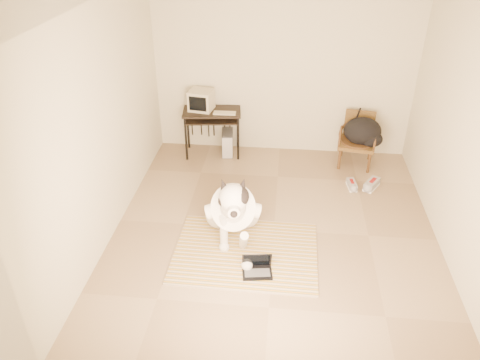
# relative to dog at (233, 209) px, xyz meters

# --- Properties ---
(floor) EXTENTS (4.50, 4.50, 0.00)m
(floor) POSITION_rel_dog_xyz_m (0.50, 0.18, -0.41)
(floor) COLOR #947B5A
(floor) RESTS_ON ground
(ceiling) EXTENTS (4.50, 4.50, 0.00)m
(ceiling) POSITION_rel_dog_xyz_m (0.50, 0.18, 2.29)
(ceiling) COLOR silver
(ceiling) RESTS_ON wall_back
(wall_back) EXTENTS (4.50, 0.00, 4.50)m
(wall_back) POSITION_rel_dog_xyz_m (0.50, 2.43, 0.94)
(wall_back) COLOR beige
(wall_back) RESTS_ON floor
(wall_front) EXTENTS (4.50, 0.00, 4.50)m
(wall_front) POSITION_rel_dog_xyz_m (0.50, -2.07, 0.94)
(wall_front) COLOR beige
(wall_front) RESTS_ON floor
(wall_left) EXTENTS (0.00, 4.50, 4.50)m
(wall_left) POSITION_rel_dog_xyz_m (-1.50, 0.18, 0.94)
(wall_left) COLOR beige
(wall_left) RESTS_ON floor
(wall_right) EXTENTS (0.00, 4.50, 4.50)m
(wall_right) POSITION_rel_dog_xyz_m (2.50, 0.18, 0.94)
(wall_right) COLOR beige
(wall_right) RESTS_ON floor
(rug) EXTENTS (1.69, 1.30, 0.02)m
(rug) POSITION_rel_dog_xyz_m (0.18, -0.31, -0.40)
(rug) COLOR #B58025
(rug) RESTS_ON floor
(dog) EXTENTS (0.68, 1.39, 1.03)m
(dog) POSITION_rel_dog_xyz_m (0.00, 0.00, 0.00)
(dog) COLOR silver
(dog) RESTS_ON rug
(laptop) EXTENTS (0.36, 0.28, 0.23)m
(laptop) POSITION_rel_dog_xyz_m (0.34, -0.63, -0.33)
(laptop) COLOR black
(laptop) RESTS_ON rug
(computer_desk) EXTENTS (0.95, 0.60, 0.75)m
(computer_desk) POSITION_rel_dog_xyz_m (-0.58, 2.13, 0.24)
(computer_desk) COLOR black
(computer_desk) RESTS_ON floor
(crt_monitor) EXTENTS (0.40, 0.39, 0.31)m
(crt_monitor) POSITION_rel_dog_xyz_m (-0.75, 2.18, 0.50)
(crt_monitor) COLOR #C2B798
(crt_monitor) RESTS_ON computer_desk
(desk_keyboard) EXTENTS (0.35, 0.13, 0.02)m
(desk_keyboard) POSITION_rel_dog_xyz_m (-0.37, 2.05, 0.35)
(desk_keyboard) COLOR #C2B798
(desk_keyboard) RESTS_ON computer_desk
(pc_tower) EXTENTS (0.22, 0.42, 0.38)m
(pc_tower) POSITION_rel_dog_xyz_m (-0.35, 2.17, -0.22)
(pc_tower) COLOR #48484A
(pc_tower) RESTS_ON floor
(rattan_chair) EXTENTS (0.61, 0.59, 0.81)m
(rattan_chair) POSITION_rel_dog_xyz_m (1.69, 2.06, -0.00)
(rattan_chair) COLOR brown
(rattan_chair) RESTS_ON floor
(backpack) EXTENTS (0.58, 0.47, 0.42)m
(backpack) POSITION_rel_dog_xyz_m (1.76, 1.99, 0.15)
(backpack) COLOR black
(backpack) RESTS_ON rattan_chair
(sneaker_left) EXTENTS (0.14, 0.29, 0.10)m
(sneaker_left) POSITION_rel_dog_xyz_m (1.57, 1.30, -0.37)
(sneaker_left) COLOR white
(sneaker_left) RESTS_ON floor
(sneaker_right) EXTENTS (0.29, 0.36, 0.12)m
(sneaker_right) POSITION_rel_dog_xyz_m (1.86, 1.33, -0.36)
(sneaker_right) COLOR white
(sneaker_right) RESTS_ON floor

